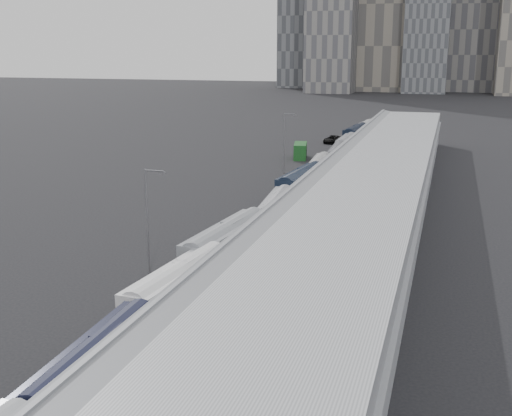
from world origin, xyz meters
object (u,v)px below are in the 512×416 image
at_px(bus_7, 338,157).
at_px(street_lamp_near, 149,215).
at_px(bus_3, 227,248).
at_px(bus_10, 368,129).
at_px(bus_9, 356,136).
at_px(suv, 332,139).
at_px(shipping_container, 300,151).
at_px(bus_2, 179,291).
at_px(bus_6, 319,170).
at_px(bus_4, 277,212).
at_px(bus_5, 301,186).
at_px(bus_1, 96,375).
at_px(bus_8, 346,146).
at_px(street_lamp_far, 285,139).

height_order(bus_7, street_lamp_near, street_lamp_near).
relative_size(bus_3, bus_10, 1.13).
distance_m(bus_9, suv, 5.25).
height_order(shipping_container, suv, shipping_container).
xyz_separation_m(bus_2, bus_6, (0.16, 54.78, -0.13)).
xyz_separation_m(bus_4, bus_9, (-0.76, 69.31, 0.17)).
relative_size(bus_5, suv, 2.37).
height_order(bus_4, shipping_container, bus_4).
bearing_deg(bus_1, bus_10, 88.07).
bearing_deg(shipping_container, bus_7, -46.34).
bearing_deg(shipping_container, bus_2, -95.17).
xyz_separation_m(bus_1, bus_5, (-0.40, 55.21, 0.09)).
height_order(bus_4, bus_10, bus_10).
xyz_separation_m(bus_1, bus_8, (-0.48, 95.04, -0.09)).
bearing_deg(shipping_container, bus_8, 34.77).
relative_size(bus_4, suv, 2.11).
xyz_separation_m(bus_2, bus_8, (0.21, 81.46, -0.11)).
bearing_deg(bus_6, street_lamp_near, -101.15).
xyz_separation_m(bus_8, street_lamp_near, (-6.21, -74.14, 4.04)).
bearing_deg(bus_7, suv, 98.79).
height_order(bus_2, street_lamp_near, street_lamp_near).
relative_size(bus_3, street_lamp_far, 1.44).
relative_size(street_lamp_near, shipping_container, 1.52).
bearing_deg(bus_7, bus_8, 89.38).
relative_size(bus_1, bus_3, 0.92).
distance_m(bus_6, bus_8, 26.68).
distance_m(bus_3, bus_7, 56.50).
xyz_separation_m(bus_3, bus_4, (0.80, 15.31, -0.22)).
xyz_separation_m(bus_2, bus_7, (0.89, 67.95, -0.09)).
xyz_separation_m(bus_9, street_lamp_far, (-6.34, -37.60, 3.97)).
height_order(bus_8, bus_10, bus_10).
bearing_deg(bus_8, bus_10, 89.33).
bearing_deg(street_lamp_far, bus_9, 80.43).
bearing_deg(bus_5, bus_3, -84.87).
xyz_separation_m(bus_1, street_lamp_far, (-7.06, 72.05, 4.05)).
relative_size(bus_2, bus_8, 1.09).
distance_m(bus_10, shipping_container, 37.91).
bearing_deg(shipping_container, suv, 73.74).
xyz_separation_m(bus_4, suv, (-5.93, 69.15, -0.69)).
bearing_deg(bus_5, bus_6, 96.37).
xyz_separation_m(bus_1, bus_7, (0.20, 81.52, -0.07)).
bearing_deg(bus_2, bus_5, 95.06).
bearing_deg(street_lamp_near, bus_8, 85.21).
bearing_deg(bus_5, street_lamp_far, 117.39).
bearing_deg(bus_9, bus_7, -82.91).
relative_size(bus_1, shipping_container, 2.04).
xyz_separation_m(bus_5, bus_6, (-0.13, 13.14, -0.20)).
bearing_deg(street_lamp_far, bus_10, 82.24).
distance_m(bus_2, shipping_container, 74.15).
distance_m(bus_1, suv, 109.65).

